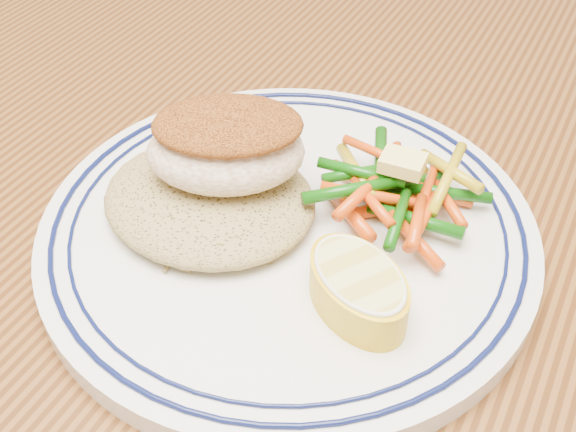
# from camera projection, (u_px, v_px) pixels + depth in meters

# --- Properties ---
(dining_table) EXTENTS (1.50, 0.90, 0.75)m
(dining_table) POSITION_uv_depth(u_px,v_px,m) (224.00, 366.00, 0.48)
(dining_table) COLOR #46250E
(dining_table) RESTS_ON ground
(plate) EXTENTS (0.29, 0.29, 0.02)m
(plate) POSITION_uv_depth(u_px,v_px,m) (288.00, 229.00, 0.42)
(plate) COLOR white
(plate) RESTS_ON dining_table
(rice_pilaf) EXTENTS (0.13, 0.11, 0.02)m
(rice_pilaf) POSITION_uv_depth(u_px,v_px,m) (209.00, 195.00, 0.42)
(rice_pilaf) COLOR olive
(rice_pilaf) RESTS_ON plate
(fish_fillet) EXTENTS (0.11, 0.10, 0.05)m
(fish_fillet) POSITION_uv_depth(u_px,v_px,m) (226.00, 145.00, 0.41)
(fish_fillet) COLOR #F7E5CC
(fish_fillet) RESTS_ON rice_pilaf
(vegetable_pile) EXTENTS (0.10, 0.10, 0.03)m
(vegetable_pile) POSITION_uv_depth(u_px,v_px,m) (396.00, 192.00, 0.42)
(vegetable_pile) COLOR #D3410A
(vegetable_pile) RESTS_ON plate
(butter_pat) EXTENTS (0.03, 0.02, 0.01)m
(butter_pat) POSITION_uv_depth(u_px,v_px,m) (403.00, 163.00, 0.41)
(butter_pat) COLOR #F5EA78
(butter_pat) RESTS_ON vegetable_pile
(lemon_wedge) EXTENTS (0.08, 0.08, 0.03)m
(lemon_wedge) POSITION_uv_depth(u_px,v_px,m) (358.00, 287.00, 0.36)
(lemon_wedge) COLOR yellow
(lemon_wedge) RESTS_ON plate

